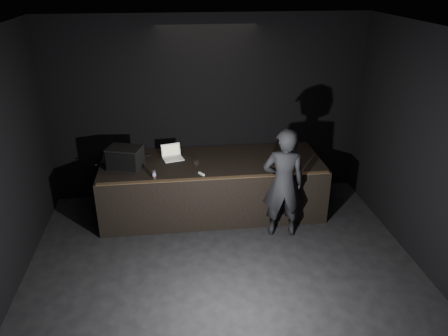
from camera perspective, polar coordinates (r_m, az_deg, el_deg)
ground at (r=6.19m, az=1.06°, el=-18.08°), size 7.00×7.00×0.00m
room_walls at (r=5.04m, az=1.24°, el=-0.95°), size 6.10×7.10×3.52m
stage_riser at (r=8.15m, az=-1.57°, el=-2.34°), size 4.00×1.50×1.00m
riser_lip at (r=7.29m, az=-1.07°, el=-1.32°), size 3.92×0.10×0.01m
stage_monitor at (r=7.79m, az=-12.82°, el=1.30°), size 0.66×0.56×0.38m
cable at (r=8.17m, az=-12.99°, el=1.03°), size 0.98×0.36×0.02m
laptop at (r=8.10m, az=-6.78°, el=1.72°), size 0.42×0.40×0.24m
beer_can at (r=7.35m, az=-9.12°, el=-0.82°), size 0.06×0.06×0.15m
plastic_cup at (r=7.72m, az=-3.62°, el=0.59°), size 0.09×0.09×0.11m
wii_remote at (r=7.43m, az=-2.97°, el=-0.77°), size 0.11×0.14×0.03m
person at (r=7.28m, az=7.76°, el=-2.01°), size 0.75×0.53×1.92m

